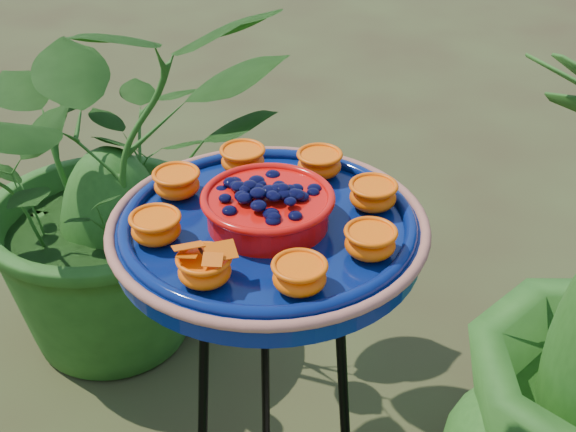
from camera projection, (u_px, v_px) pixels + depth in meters
name	position (u px, v px, depth m)	size (l,w,h in m)	color
tripod_stand	(271.00, 414.00, 1.32)	(0.39, 0.39, 0.85)	black
feeder_dish	(268.00, 225.00, 1.12)	(0.55, 0.55, 0.10)	#071752
shrub_back_left	(108.00, 174.00, 2.04)	(0.90, 0.78, 1.00)	#1F4B14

